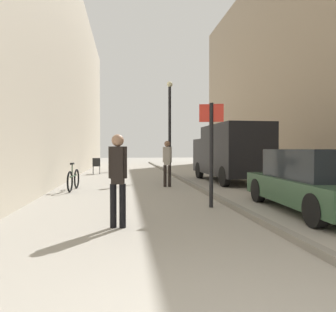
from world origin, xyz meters
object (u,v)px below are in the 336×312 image
object	(u,v)px
bicycle_leaning	(73,180)
pedestrian_main_foreground	(118,174)
parked_car	(315,181)
cafe_chair_near_window	(96,165)
lamp_post	(170,123)
pedestrian_far_crossing	(118,156)
delivery_van	(230,152)
pedestrian_mid_block	(167,160)
street_sign_post	(211,145)

from	to	relation	value
bicycle_leaning	pedestrian_main_foreground	bearing A→B (deg)	-69.79
parked_car	cafe_chair_near_window	size ratio (longest dim) A/B	4.57
lamp_post	cafe_chair_near_window	distance (m)	5.61
pedestrian_far_crossing	lamp_post	bearing A→B (deg)	-53.81
delivery_van	pedestrian_main_foreground	bearing A→B (deg)	-123.99
delivery_van	parked_car	bearing A→B (deg)	-94.19
parked_car	bicycle_leaning	world-z (taller)	parked_car
pedestrian_far_crossing	delivery_van	bearing A→B (deg)	-44.27
pedestrian_main_foreground	bicycle_leaning	size ratio (longest dim) A/B	0.97
cafe_chair_near_window	parked_car	bearing A→B (deg)	-67.84
pedestrian_main_foreground	pedestrian_mid_block	size ratio (longest dim) A/B	0.97
delivery_van	lamp_post	size ratio (longest dim) A/B	1.10
pedestrian_far_crossing	parked_car	size ratio (longest dim) A/B	0.42
lamp_post	delivery_van	bearing A→B (deg)	-35.68
lamp_post	street_sign_post	bearing A→B (deg)	-90.44
pedestrian_main_foreground	parked_car	world-z (taller)	pedestrian_main_foreground
pedestrian_mid_block	street_sign_post	distance (m)	4.46
street_sign_post	cafe_chair_near_window	size ratio (longest dim) A/B	2.77
street_sign_post	cafe_chair_near_window	distance (m)	11.78
parked_car	bicycle_leaning	distance (m)	7.75
delivery_van	street_sign_post	world-z (taller)	street_sign_post
pedestrian_main_foreground	pedestrian_mid_block	distance (m)	6.38
pedestrian_mid_block	parked_car	distance (m)	5.95
lamp_post	cafe_chair_near_window	bearing A→B (deg)	137.68
pedestrian_mid_block	street_sign_post	xyz separation A→B (m)	(0.50, -4.40, 0.52)
delivery_van	lamp_post	world-z (taller)	lamp_post
lamp_post	bicycle_leaning	xyz separation A→B (m)	(-3.99, -3.82, -2.34)
pedestrian_mid_block	lamp_post	distance (m)	3.70
pedestrian_main_foreground	pedestrian_mid_block	xyz separation A→B (m)	(1.76, 6.14, 0.03)
pedestrian_main_foreground	delivery_van	xyz separation A→B (m)	(4.77, 7.61, 0.34)
pedestrian_far_crossing	lamp_post	world-z (taller)	lamp_post
cafe_chair_near_window	pedestrian_mid_block	bearing A→B (deg)	-68.57
pedestrian_mid_block	lamp_post	world-z (taller)	lamp_post
pedestrian_far_crossing	delivery_van	distance (m)	8.82
street_sign_post	lamp_post	world-z (taller)	lamp_post
pedestrian_main_foreground	delivery_van	distance (m)	8.99
delivery_van	cafe_chair_near_window	size ratio (longest dim) A/B	5.56
pedestrian_far_crossing	bicycle_leaning	xyz separation A→B (m)	(-1.39, -9.29, -0.65)
pedestrian_main_foreground	lamp_post	distance (m)	9.81
pedestrian_far_crossing	cafe_chair_near_window	size ratio (longest dim) A/B	1.90
parked_car	street_sign_post	size ratio (longest dim) A/B	1.65
lamp_post	pedestrian_main_foreground	bearing A→B (deg)	-103.92
pedestrian_mid_block	lamp_post	size ratio (longest dim) A/B	0.37
delivery_van	cafe_chair_near_window	world-z (taller)	delivery_van
pedestrian_far_crossing	street_sign_post	world-z (taller)	street_sign_post
delivery_van	street_sign_post	size ratio (longest dim) A/B	2.01
street_sign_post	delivery_van	bearing A→B (deg)	-96.41
pedestrian_mid_block	delivery_van	bearing A→B (deg)	-135.15
parked_car	pedestrian_main_foreground	bearing A→B (deg)	-165.91
cafe_chair_near_window	bicycle_leaning	bearing A→B (deg)	-95.74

